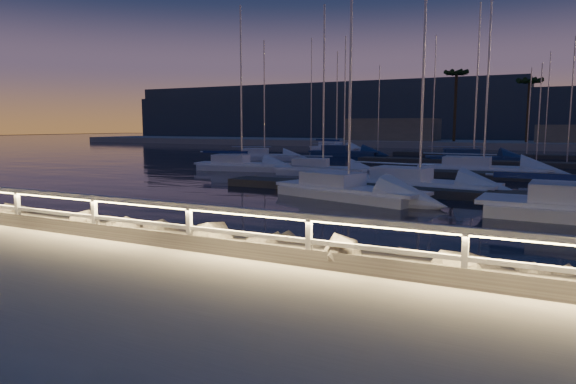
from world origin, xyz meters
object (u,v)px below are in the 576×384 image
sailboat_i (263,156)px  sailboat_j (471,158)px  sailboat_m (335,148)px  guard_rail (263,223)px  sailboat_n (342,152)px  sailboat_f (416,183)px  sailboat_b (345,189)px  sailboat_e (320,169)px  sailboat_a (240,165)px  sailboat_g (480,168)px

sailboat_i → sailboat_j: 19.63m
sailboat_m → sailboat_i: bearing=-74.9°
guard_rail → sailboat_n: (-15.54, 44.86, -0.94)m
sailboat_m → sailboat_n: bearing=-48.7°
guard_rail → sailboat_j: sailboat_j is taller
sailboat_f → sailboat_i: bearing=146.3°
sailboat_j → sailboat_m: (-18.97, 14.09, -0.00)m
sailboat_b → sailboat_m: 44.13m
sailboat_e → guard_rail: bearing=-83.7°
sailboat_i → sailboat_b: bearing=-76.9°
sailboat_a → sailboat_e: size_ratio=1.06×
sailboat_n → sailboat_g: bearing=-51.1°
sailboat_e → sailboat_g: (9.80, 5.33, 0.02)m
sailboat_e → sailboat_a: bearing=161.4°
sailboat_j → sailboat_m: size_ratio=1.10×
sailboat_a → sailboat_b: 16.35m
sailboat_g → sailboat_i: sailboat_g is taller
sailboat_g → sailboat_n: 23.08m
sailboat_e → sailboat_f: 9.85m
sailboat_g → sailboat_f: bearing=-100.7°
sailboat_e → sailboat_i: size_ratio=0.99×
sailboat_a → sailboat_j: bearing=37.8°
sailboat_b → sailboat_f: (2.34, 4.17, 0.01)m
sailboat_b → sailboat_a: bearing=156.8°
sailboat_n → sailboat_e: bearing=-79.4°
sailboat_e → sailboat_m: size_ratio=0.88×
sailboat_e → sailboat_n: 22.50m
sailboat_b → sailboat_g: sailboat_g is taller
sailboat_a → sailboat_i: size_ratio=1.05×
sailboat_e → sailboat_i: sailboat_i is taller
sailboat_j → sailboat_m: 23.63m
sailboat_f → sailboat_e: bearing=152.3°
sailboat_b → sailboat_f: size_ratio=0.97×
sailboat_b → sailboat_m: sailboat_b is taller
sailboat_j → sailboat_n: (-14.37, 4.79, -0.02)m
sailboat_i → sailboat_m: 19.23m
guard_rail → sailboat_n: sailboat_n is taller
guard_rail → sailboat_b: size_ratio=3.39×
sailboat_e → sailboat_b: bearing=-75.1°
sailboat_i → sailboat_n: sailboat_n is taller
sailboat_a → sailboat_e: 6.95m
guard_rail → sailboat_b: (-3.24, 13.39, -0.94)m
sailboat_e → sailboat_j: 18.37m
guard_rail → sailboat_m: sailboat_m is taller
sailboat_a → sailboat_n: (0.24, 20.98, -0.00)m
sailboat_a → sailboat_e: (6.93, -0.50, -0.02)m
sailboat_a → sailboat_n: 20.98m
sailboat_a → sailboat_j: 21.81m
sailboat_f → sailboat_g: (1.85, 11.14, 0.00)m
sailboat_j → sailboat_n: sailboat_j is taller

